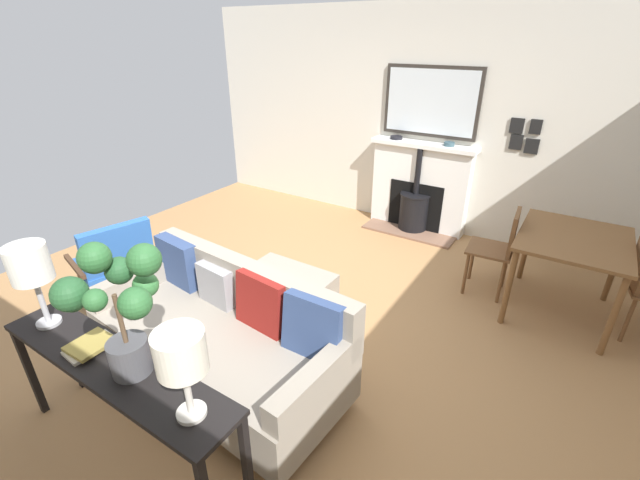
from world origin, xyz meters
The scene contains 17 objects.
ground_plane centered at (0.00, 0.00, 0.00)m, with size 5.38×6.14×0.01m, color #A87A4C.
wall_left centered at (-2.69, 0.00, 1.33)m, with size 0.12×6.14×2.66m, color beige.
fireplace centered at (-2.50, 0.20, 0.49)m, with size 0.53×1.30×1.12m.
mirror_over_mantel centered at (-2.60, 0.20, 1.59)m, with size 0.04×1.15×0.81m.
mantel_bowl_near centered at (-2.51, -0.16, 1.15)m, with size 0.15×0.15×0.04m.
mantel_bowl_far centered at (-2.51, 0.51, 1.15)m, with size 0.13×0.13×0.04m.
sofa centered at (0.81, 0.02, 0.37)m, with size 0.96×1.95×0.85m.
ottoman centered at (-0.04, -0.08, 0.24)m, with size 0.60×0.79×0.40m.
armchair_accent centered at (0.61, -1.54, 0.45)m, with size 0.79×0.72×0.82m.
console_table centered at (1.59, 0.02, 0.63)m, with size 0.33×1.67×0.72m.
table_lamp_near_end centered at (1.59, -0.61, 1.12)m, with size 0.22×0.22×0.53m.
table_lamp_far_end centered at (1.59, 0.64, 1.07)m, with size 0.22×0.22×0.47m.
potted_plant centered at (1.56, 0.17, 1.16)m, with size 0.48×0.49×0.71m.
book_stack centered at (1.59, -0.18, 0.74)m, with size 0.26×0.20×0.04m.
dining_table centered at (-1.43, 1.98, 0.66)m, with size 1.01×0.86×0.76m.
dining_chair_near_fireplace centered at (-1.43, 1.42, 0.52)m, with size 0.43×0.43×0.87m.
photo_gallery_row centered at (-2.62, 1.28, 1.31)m, with size 0.02×0.33×0.37m.
Camera 1 is at (2.44, 1.89, 2.30)m, focal length 23.56 mm.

